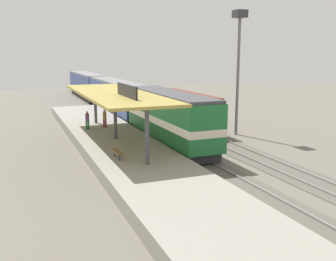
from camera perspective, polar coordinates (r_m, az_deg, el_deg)
The scene contains 13 objects.
ground_plane at distance 34.44m, azimuth 3.08°, elevation -1.81°, with size 120.00×120.00×0.00m, color #666056.
track_near at distance 33.66m, azimuth -0.02°, elevation -2.05°, with size 3.20×110.00×0.16m.
track_far at distance 35.59m, azimuth 6.88°, elevation -1.40°, with size 3.20×110.00×0.16m.
platform at distance 32.19m, azimuth -7.65°, elevation -2.00°, with size 6.00×44.00×0.90m, color gray.
station_canopy at distance 31.42m, azimuth -7.80°, elevation 5.23°, with size 5.20×18.00×4.70m.
platform_bench at distance 26.15m, azimuth -7.51°, elevation -3.08°, with size 0.44×1.70×0.50m.
locomotive at distance 32.95m, azimuth 0.16°, elevation 1.88°, with size 2.93×14.43×4.44m.
passenger_carriage_front at distance 49.96m, azimuth -7.62°, elevation 4.87°, with size 2.90×20.00×4.24m.
passenger_carriage_rear at distance 70.22m, azimuth -11.86°, elevation 6.55°, with size 2.90×20.00×4.24m.
freight_car at distance 41.13m, azimuth 2.48°, elevation 3.13°, with size 2.80×12.00×3.54m.
light_mast at distance 37.74m, azimuth 10.36°, elevation 12.02°, with size 1.10×1.10×11.70m.
person_waiting at distance 37.02m, azimuth -9.28°, elevation 1.90°, with size 0.34×0.34×1.71m.
person_walking at distance 36.21m, azimuth -11.77°, elevation 1.60°, with size 0.34×0.34×1.71m.
Camera 1 is at (-12.17, -30.42, 7.77)m, focal length 41.53 mm.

